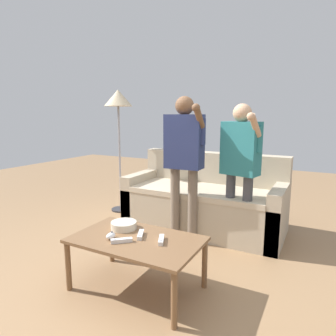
# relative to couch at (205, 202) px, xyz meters

# --- Properties ---
(ground_plane) EXTENTS (12.00, 12.00, 0.00)m
(ground_plane) POSITION_rel_couch_xyz_m (-0.00, -1.34, -0.32)
(ground_plane) COLOR #93704C
(couch) EXTENTS (1.86, 0.83, 0.89)m
(couch) POSITION_rel_couch_xyz_m (0.00, 0.00, 0.00)
(couch) COLOR #B7A88E
(couch) RESTS_ON ground
(coffee_table) EXTENTS (0.99, 0.60, 0.42)m
(coffee_table) POSITION_rel_couch_xyz_m (0.01, -1.49, 0.05)
(coffee_table) COLOR brown
(coffee_table) RESTS_ON ground
(snack_bowl) EXTENTS (0.21, 0.21, 0.06)m
(snack_bowl) POSITION_rel_couch_xyz_m (-0.20, -1.37, 0.13)
(snack_bowl) COLOR beige
(snack_bowl) RESTS_ON coffee_table
(game_remote_nunchuk) EXTENTS (0.06, 0.09, 0.05)m
(game_remote_nunchuk) POSITION_rel_couch_xyz_m (-0.16, -1.59, 0.13)
(game_remote_nunchuk) COLOR white
(game_remote_nunchuk) RESTS_ON coffee_table
(floor_lamp) EXTENTS (0.38, 0.38, 1.70)m
(floor_lamp) POSITION_rel_couch_xyz_m (-1.31, 0.07, 1.18)
(floor_lamp) COLOR #2D2D33
(floor_lamp) RESTS_ON ground
(player_right) EXTENTS (0.42, 0.40, 1.47)m
(player_right) POSITION_rel_couch_xyz_m (0.50, -0.35, 0.61)
(player_right) COLOR #47474C
(player_right) RESTS_ON ground
(player_center) EXTENTS (0.47, 0.33, 1.55)m
(player_center) POSITION_rel_couch_xyz_m (-0.05, -0.49, 0.66)
(player_center) COLOR #756656
(player_center) RESTS_ON ground
(game_remote_wand_near) EXTENTS (0.10, 0.16, 0.03)m
(game_remote_wand_near) POSITION_rel_couch_xyz_m (0.02, -1.44, 0.12)
(game_remote_wand_near) COLOR white
(game_remote_wand_near) RESTS_ON coffee_table
(game_remote_wand_far) EXTENTS (0.14, 0.13, 0.03)m
(game_remote_wand_far) POSITION_rel_couch_xyz_m (-0.05, -1.60, 0.12)
(game_remote_wand_far) COLOR white
(game_remote_wand_far) RESTS_ON coffee_table
(game_remote_wand_spare) EXTENTS (0.10, 0.16, 0.03)m
(game_remote_wand_spare) POSITION_rel_couch_xyz_m (0.21, -1.45, 0.12)
(game_remote_wand_spare) COLOR white
(game_remote_wand_spare) RESTS_ON coffee_table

